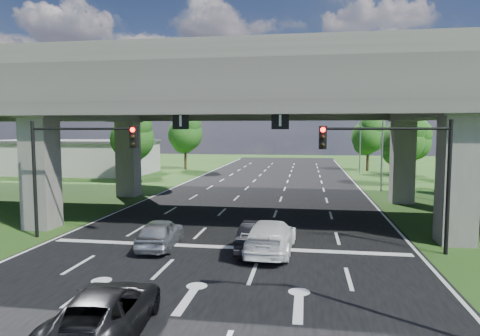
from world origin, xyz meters
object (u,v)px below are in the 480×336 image
(car_dark, at_px, (261,236))
(car_white, at_px, (270,236))
(signal_left, at_px, (73,157))
(car_silver, at_px, (160,233))
(streetlight_beyond, at_px, (357,128))
(car_trailing, at_px, (105,312))
(signal_right, at_px, (398,160))
(streetlight_far, at_px, (378,127))

(car_dark, relative_size, car_white, 0.86)
(signal_left, xyz_separation_m, car_dark, (9.62, -0.94, -3.44))
(car_silver, distance_m, car_dark, 4.75)
(signal_left, distance_m, streetlight_beyond, 40.30)
(car_dark, relative_size, car_trailing, 0.91)
(car_dark, height_order, car_trailing, car_dark)
(signal_right, bearing_deg, streetlight_beyond, 86.39)
(signal_right, xyz_separation_m, signal_left, (-15.65, 0.00, 0.00))
(car_silver, bearing_deg, signal_left, -15.61)
(streetlight_beyond, height_order, car_trailing, streetlight_beyond)
(car_dark, bearing_deg, streetlight_far, -107.23)
(streetlight_beyond, distance_m, car_white, 38.17)
(signal_left, relative_size, car_dark, 1.38)
(signal_left, xyz_separation_m, car_trailing, (6.33, -9.48, -3.49))
(signal_right, xyz_separation_m, car_silver, (-10.78, -0.94, -3.48))
(streetlight_far, relative_size, car_silver, 2.50)
(car_trailing, bearing_deg, streetlight_far, -117.57)
(car_dark, height_order, car_white, car_white)
(signal_left, height_order, car_trailing, signal_left)
(car_silver, xyz_separation_m, car_trailing, (1.46, -8.54, -0.02))
(streetlight_beyond, bearing_deg, signal_right, -93.61)
(signal_left, distance_m, car_dark, 10.26)
(car_dark, xyz_separation_m, car_white, (0.42, 0.00, 0.01))
(car_white, bearing_deg, car_silver, 2.80)
(signal_right, distance_m, signal_left, 15.65)
(streetlight_far, distance_m, car_white, 23.00)
(streetlight_beyond, xyz_separation_m, car_dark, (-8.30, -37.00, -5.10))
(car_white, height_order, car_trailing, car_white)
(car_white, bearing_deg, car_trailing, 69.29)
(signal_right, bearing_deg, streetlight_far, 83.53)
(streetlight_beyond, relative_size, car_dark, 2.30)
(car_dark, bearing_deg, signal_right, -166.77)
(streetlight_far, distance_m, car_silver, 25.25)
(streetlight_beyond, xyz_separation_m, car_trailing, (-11.59, -45.54, -5.15))
(signal_left, height_order, streetlight_beyond, streetlight_beyond)
(signal_right, xyz_separation_m, streetlight_far, (2.27, 20.06, 1.66))
(streetlight_far, height_order, car_silver, streetlight_far)
(streetlight_far, bearing_deg, streetlight_beyond, 90.00)
(car_trailing, bearing_deg, signal_left, -62.42)
(signal_left, height_order, car_silver, signal_left)
(car_silver, bearing_deg, car_dark, 175.35)
(signal_right, height_order, car_silver, signal_right)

